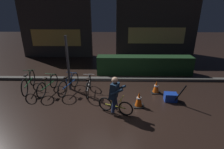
{
  "coord_description": "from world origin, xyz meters",
  "views": [
    {
      "loc": [
        0.31,
        -5.25,
        3.16
      ],
      "look_at": [
        0.2,
        0.6,
        0.9
      ],
      "focal_mm": 27.39,
      "sensor_mm": 36.0,
      "label": 1
    }
  ],
  "objects": [
    {
      "name": "parked_bike_center_right",
      "position": [
        -0.74,
        0.88,
        0.32
      ],
      "size": [
        0.46,
        1.52,
        0.7
      ],
      "rotation": [
        0.0,
        0.0,
        1.61
      ],
      "color": "black",
      "rests_on": "ground"
    },
    {
      "name": "parked_bike_left_mid",
      "position": [
        -2.36,
        0.89,
        0.32
      ],
      "size": [
        0.46,
        1.52,
        0.71
      ],
      "rotation": [
        0.0,
        0.0,
        1.39
      ],
      "color": "black",
      "rests_on": "ground"
    },
    {
      "name": "hedge_row",
      "position": [
        1.8,
        3.1,
        0.46
      ],
      "size": [
        4.8,
        0.7,
        0.93
      ],
      "primitive_type": "cube",
      "color": "#19381C",
      "rests_on": "ground"
    },
    {
      "name": "ground_plane",
      "position": [
        0.0,
        0.0,
        0.0
      ],
      "size": [
        40.0,
        40.0,
        0.0
      ],
      "primitive_type": "plane",
      "color": "black"
    },
    {
      "name": "traffic_cone_far",
      "position": [
        1.96,
        0.95,
        0.24
      ],
      "size": [
        0.36,
        0.36,
        0.51
      ],
      "color": "black",
      "rests_on": "ground"
    },
    {
      "name": "storefront_left",
      "position": [
        -3.66,
        6.5,
        1.9
      ],
      "size": [
        4.71,
        0.54,
        3.81
      ],
      "color": "#383330",
      "rests_on": "ground"
    },
    {
      "name": "street_post",
      "position": [
        -1.56,
        1.2,
        1.11
      ],
      "size": [
        0.1,
        0.1,
        2.23
      ],
      "primitive_type": "cylinder",
      "color": "#2D2D33",
      "rests_on": "ground"
    },
    {
      "name": "parked_bike_leftmost",
      "position": [
        -3.22,
        1.07,
        0.36
      ],
      "size": [
        0.46,
        1.7,
        0.79
      ],
      "rotation": [
        0.0,
        0.0,
        1.74
      ],
      "color": "black",
      "rests_on": "ground"
    },
    {
      "name": "sidewalk_curb",
      "position": [
        0.0,
        2.2,
        0.06
      ],
      "size": [
        12.0,
        0.24,
        0.12
      ],
      "primitive_type": "cube",
      "color": "#56544F",
      "rests_on": "ground"
    },
    {
      "name": "closed_umbrella",
      "position": [
        2.55,
        0.05,
        0.4
      ],
      "size": [
        0.3,
        0.33,
        0.79
      ],
      "primitive_type": "cylinder",
      "rotation": [
        0.0,
        0.43,
        5.44
      ],
      "color": "black",
      "rests_on": "ground"
    },
    {
      "name": "parked_bike_center_left",
      "position": [
        -1.54,
        0.98,
        0.34
      ],
      "size": [
        0.53,
        1.55,
        0.74
      ],
      "rotation": [
        0.0,
        0.0,
        1.3
      ],
      "color": "black",
      "rests_on": "ground"
    },
    {
      "name": "cyclist",
      "position": [
        0.31,
        -0.49,
        0.63
      ],
      "size": [
        1.12,
        0.65,
        1.25
      ],
      "rotation": [
        0.0,
        0.0,
        -0.38
      ],
      "color": "black",
      "rests_on": "ground"
    },
    {
      "name": "storefront_right",
      "position": [
        3.19,
        7.2,
        2.5
      ],
      "size": [
        5.63,
        0.54,
        5.02
      ],
      "color": "#383330",
      "rests_on": "ground"
    },
    {
      "name": "blue_crate",
      "position": [
        2.34,
        0.3,
        0.15
      ],
      "size": [
        0.46,
        0.35,
        0.3
      ],
      "primitive_type": "cube",
      "rotation": [
        0.0,
        0.0,
        -0.07
      ],
      "color": "#193DB7",
      "rests_on": "ground"
    },
    {
      "name": "traffic_cone_near",
      "position": [
        1.13,
        -0.1,
        0.26
      ],
      "size": [
        0.36,
        0.36,
        0.55
      ],
      "color": "black",
      "rests_on": "ground"
    }
  ]
}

